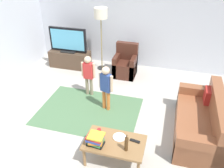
% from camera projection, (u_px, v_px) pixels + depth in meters
% --- Properties ---
extents(ground, '(7.80, 7.80, 0.00)m').
position_uv_depth(ground, '(104.00, 125.00, 4.83)').
color(ground, '#B2ADA3').
extents(wall_back, '(6.00, 0.12, 2.70)m').
position_uv_depth(wall_back, '(135.00, 21.00, 6.60)').
color(wall_back, silver).
rests_on(wall_back, ground).
extents(area_rug, '(2.20, 1.60, 0.01)m').
position_uv_depth(area_rug, '(89.00, 111.00, 5.24)').
color(area_rug, '#4C724C').
rests_on(area_rug, ground).
extents(tv_stand, '(1.20, 0.44, 0.50)m').
position_uv_depth(tv_stand, '(70.00, 59.00, 7.01)').
color(tv_stand, '#4C3828').
rests_on(tv_stand, ground).
extents(tv, '(1.10, 0.28, 0.71)m').
position_uv_depth(tv, '(68.00, 40.00, 6.68)').
color(tv, black).
rests_on(tv, tv_stand).
extents(couch, '(0.80, 1.80, 0.86)m').
position_uv_depth(couch, '(202.00, 123.00, 4.46)').
color(couch, brown).
rests_on(couch, ground).
extents(armchair, '(0.60, 0.60, 0.90)m').
position_uv_depth(armchair, '(125.00, 65.00, 6.55)').
color(armchair, '#472319').
rests_on(armchair, ground).
extents(floor_lamp, '(0.36, 0.36, 1.78)m').
position_uv_depth(floor_lamp, '(101.00, 17.00, 6.24)').
color(floor_lamp, '#262626').
rests_on(floor_lamp, ground).
extents(child_near_tv, '(0.34, 0.17, 1.03)m').
position_uv_depth(child_near_tv, '(88.00, 72.00, 5.51)').
color(child_near_tv, gray).
rests_on(child_near_tv, ground).
extents(child_center, '(0.34, 0.19, 1.06)m').
position_uv_depth(child_center, '(106.00, 84.00, 4.99)').
color(child_center, orange).
rests_on(child_center, ground).
extents(coffee_table, '(1.00, 0.60, 0.42)m').
position_uv_depth(coffee_table, '(115.00, 144.00, 3.88)').
color(coffee_table, olive).
rests_on(coffee_table, ground).
extents(book_stack, '(0.29, 0.24, 0.20)m').
position_uv_depth(book_stack, '(96.00, 139.00, 3.76)').
color(book_stack, black).
rests_on(book_stack, coffee_table).
extents(bottle, '(0.06, 0.06, 0.31)m').
position_uv_depth(bottle, '(126.00, 144.00, 3.63)').
color(bottle, '#4C3319').
rests_on(bottle, coffee_table).
extents(tv_remote, '(0.18, 0.07, 0.02)m').
position_uv_depth(tv_remote, '(135.00, 141.00, 3.85)').
color(tv_remote, black).
rests_on(tv_remote, coffee_table).
extents(soda_can, '(0.07, 0.07, 0.12)m').
position_uv_depth(soda_can, '(99.00, 132.00, 3.97)').
color(soda_can, red).
rests_on(soda_can, coffee_table).
extents(plate, '(0.22, 0.22, 0.02)m').
position_uv_depth(plate, '(119.00, 137.00, 3.93)').
color(plate, white).
rests_on(plate, coffee_table).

